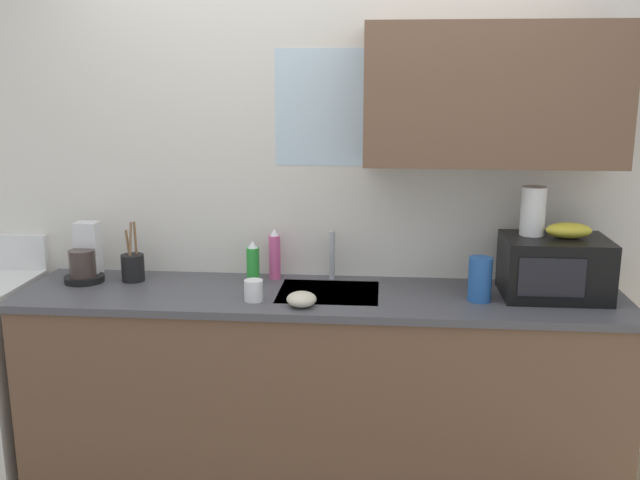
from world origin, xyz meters
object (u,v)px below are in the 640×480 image
Objects in this scene: dish_soap_bottle_green at (253,263)px; small_bowl at (302,299)px; dish_soap_bottle_pink at (275,255)px; banana_bunch at (569,230)px; cereal_canister at (480,279)px; coffee_maker at (85,259)px; paper_towel_roll at (533,211)px; utensil_crock at (133,267)px; mug_white at (254,290)px; microwave at (554,267)px.

small_bowl is (0.27, -0.34, -0.06)m from dish_soap_bottle_green.
banana_bunch is at bearing -7.15° from dish_soap_bottle_pink.
cereal_canister is (1.05, -0.19, 0.00)m from dish_soap_bottle_green.
coffee_maker is at bearing -177.75° from dish_soap_bottle_green.
utensil_crock is at bearing 179.40° from paper_towel_roll.
cereal_canister is 2.08× the size of mug_white.
coffee_maker is 2.95× the size of mug_white.
microwave is 1.64× the size of coffee_maker.
mug_white is at bearing 164.74° from small_bowl.
microwave reaches higher than small_bowl.
mug_white is at bearing -22.08° from utensil_crock.
utensil_crock reaches higher than dish_soap_bottle_pink.
mug_white is at bearing -174.83° from cereal_canister.
banana_bunch reaches higher than coffee_maker.
paper_towel_roll is 1.23m from dish_soap_bottle_pink.
microwave is 2.09× the size of paper_towel_roll.
small_bowl is (-1.01, -0.30, -0.35)m from paper_towel_roll.
coffee_maker is 1.87m from cereal_canister.
microwave is at bearing -1.56° from coffee_maker.
cereal_canister is at bearing -10.30° from dish_soap_bottle_green.
coffee_maker is (-2.26, 0.06, -0.20)m from banana_bunch.
dish_soap_bottle_green is at bearing -139.94° from dish_soap_bottle_pink.
paper_towel_roll is at bearing 16.47° from small_bowl.
coffee_maker reaches higher than mug_white.
banana_bunch is 0.80× the size of dish_soap_bottle_pink.
small_bowl is (0.86, -0.32, -0.04)m from utensil_crock.
utensil_crock is (-2.03, 0.07, -0.23)m from banana_bunch.
coffee_maker is 1.35× the size of dish_soap_bottle_green.
mug_white is at bearing -79.25° from dish_soap_bottle_green.
paper_towel_roll is 2.32× the size of mug_white.
paper_towel_roll is 1.11m from small_bowl.
coffee_maker reaches higher than dish_soap_bottle_green.
small_bowl is (-0.77, -0.15, -0.07)m from cereal_canister.
dish_soap_bottle_pink is at bearing 113.26° from small_bowl.
cereal_canister is 1.52× the size of small_bowl.
coffee_maker reaches higher than small_bowl.
coffee_maker is at bearing 164.08° from mug_white.
mug_white reaches higher than small_bowl.
banana_bunch is at bearing -3.60° from dish_soap_bottle_green.
dish_soap_bottle_pink is 0.85× the size of utensil_crock.
paper_towel_roll is at bearing -0.60° from utensil_crock.
paper_towel_roll is (-0.15, 0.05, 0.08)m from banana_bunch.
coffee_maker is 0.82m from dish_soap_bottle_green.
dish_soap_bottle_green is 0.44m from small_bowl.
dish_soap_bottle_pink is 0.12m from dish_soap_bottle_green.
mug_white is (-0.04, -0.36, -0.07)m from dish_soap_bottle_pink.
banana_bunch is at bearing 12.11° from small_bowl.
utensil_crock is at bearing 2.85° from coffee_maker.
dish_soap_bottle_pink is at bearing 172.85° from banana_bunch.
cereal_canister is at bearing -163.83° from microwave.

